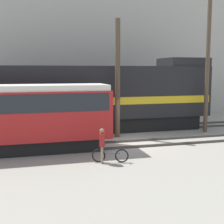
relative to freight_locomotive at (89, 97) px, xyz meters
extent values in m
plane|color=#9E998C|center=(1.74, -3.87, -2.39)|extent=(120.00, 120.00, 0.00)
cube|color=#47423D|center=(1.74, -5.25, -2.32)|extent=(60.00, 0.07, 0.14)
cube|color=#47423D|center=(1.74, -3.81, -2.32)|extent=(60.00, 0.07, 0.14)
cube|color=#47423D|center=(1.74, -0.72, -2.32)|extent=(60.00, 0.07, 0.14)
cube|color=#47423D|center=(1.74, 0.72, -2.32)|extent=(60.00, 0.07, 0.14)
cube|color=#B7B2A8|center=(1.74, 9.31, 5.31)|extent=(32.98, 6.00, 15.40)
cube|color=black|center=(-0.14, 0.00, -1.89)|extent=(16.05, 2.55, 1.00)
cube|color=black|center=(-0.14, 0.00, 0.37)|extent=(17.45, 3.00, 3.52)
cube|color=gold|center=(-0.14, 0.00, -0.16)|extent=(17.10, 3.04, 0.50)
cube|color=black|center=(7.08, 0.00, 2.43)|extent=(3.00, 2.85, 0.60)
cube|color=black|center=(-4.99, -4.53, -2.04)|extent=(9.04, 2.00, 0.70)
cube|color=#B21E1E|center=(-4.99, -4.53, -0.44)|extent=(10.27, 2.50, 2.49)
cube|color=#1E2328|center=(-4.99, -4.53, 0.25)|extent=(9.86, 2.54, 0.90)
cube|color=silver|center=(-4.99, -4.53, 0.95)|extent=(10.06, 2.38, 0.30)
torus|color=black|center=(0.03, -7.69, -2.07)|extent=(0.62, 0.25, 0.63)
torus|color=black|center=(-1.00, -7.38, -2.07)|extent=(0.62, 0.25, 0.63)
cylinder|color=#1E4C99|center=(-0.48, -7.53, -1.96)|extent=(0.88, 0.31, 0.04)
cylinder|color=#1E4C99|center=(-0.85, -7.42, -1.93)|extent=(0.03, 0.03, 0.29)
cylinder|color=#262626|center=(0.03, -7.69, -1.70)|extent=(0.15, 0.43, 0.02)
cylinder|color=#8C7A5B|center=(-0.85, -7.49, -1.99)|extent=(0.11, 0.11, 0.79)
cylinder|color=#8C7A5B|center=(-0.90, -7.64, -1.99)|extent=(0.11, 0.11, 0.79)
cube|color=maroon|center=(-0.88, -7.56, -1.29)|extent=(0.32, 0.41, 0.61)
sphere|color=#8C664C|center=(-0.88, -7.56, -0.88)|extent=(0.21, 0.21, 0.21)
cylinder|color=#4C3D2D|center=(1.40, -2.27, 1.30)|extent=(0.32, 0.32, 7.38)
cylinder|color=#4C3D2D|center=(7.72, -2.27, 2.13)|extent=(0.28, 0.28, 9.03)
camera|label=1|loc=(-4.08, -21.04, 1.81)|focal=50.00mm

